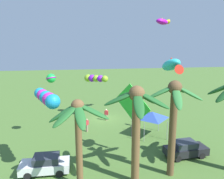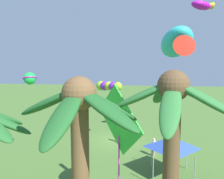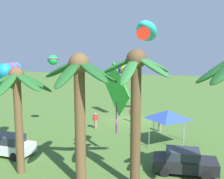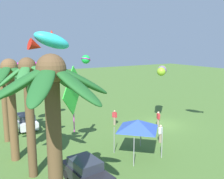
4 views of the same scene
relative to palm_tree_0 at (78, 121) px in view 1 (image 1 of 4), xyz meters
name	(u,v)px [view 1 (image 1 of 4)]	position (x,y,z in m)	size (l,w,h in m)	color
ground_plane	(104,119)	(-3.57, -14.68, -5.08)	(120.00, 120.00, 0.00)	#476B2D
palm_tree_0	(78,121)	(0.00, 0.00, 0.00)	(4.34, 4.33, 6.64)	brown
palm_tree_2	(137,113)	(-4.16, 0.12, 0.37)	(4.64, 4.64, 7.48)	brown
palm_tree_3	(174,109)	(-7.23, -0.41, 0.43)	(4.09, 3.92, 7.69)	brown
parked_car_0	(185,149)	(-9.78, -2.94, -4.33)	(4.02, 2.00, 1.51)	black
parked_car_1	(45,164)	(2.73, -2.20, -4.33)	(3.93, 1.80, 1.51)	silver
spectator_0	(87,125)	(-1.06, -10.46, -4.27)	(0.46, 0.41, 1.59)	gray
spectator_1	(106,115)	(-3.88, -14.02, -4.27)	(0.53, 0.34, 1.59)	gray
spectator_2	(135,120)	(-7.23, -11.29, -4.27)	(0.36, 0.52, 1.59)	gray
festival_tent	(152,115)	(-8.26, -8.03, -2.61)	(2.86, 2.86, 2.85)	#9E9EA3
kite_diamond_0	(133,105)	(-4.99, -4.23, -0.21)	(2.63, 2.74, 5.20)	green
kite_tube_1	(47,98)	(2.33, -2.41, 1.16)	(2.31, 3.84, 1.11)	#188EC7
kite_fish_2	(163,21)	(-11.34, -13.96, 8.02)	(2.40, 1.83, 1.00)	#B00FB7
kite_tube_3	(95,78)	(-2.55, -15.49, 0.53)	(3.06, 3.01, 1.12)	#87BA27
kite_fish_4	(172,65)	(-7.48, -1.74, 3.57)	(1.25, 2.76, 1.54)	#2DC3C3
kite_ball_5	(51,78)	(2.63, -9.01, 1.68)	(1.47, 1.47, 0.97)	green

